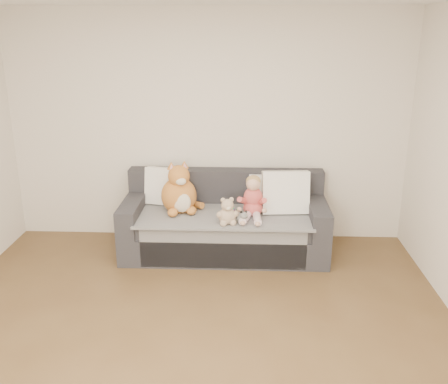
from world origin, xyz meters
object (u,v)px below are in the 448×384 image
at_px(plush_cat, 179,193).
at_px(sippy_cup, 233,211).
at_px(sofa, 225,224).
at_px(toddler, 253,200).
at_px(teddy_bear, 227,213).

xyz_separation_m(plush_cat, sippy_cup, (0.58, -0.12, -0.16)).
height_order(sofa, sippy_cup, sofa).
relative_size(toddler, sippy_cup, 4.19).
bearing_deg(sofa, toddler, -27.57).
bearing_deg(teddy_bear, sofa, 82.38).
distance_m(sofa, teddy_bear, 0.48).
bearing_deg(sofa, sippy_cup, -61.32).
distance_m(sofa, sippy_cup, 0.29).
height_order(sofa, teddy_bear, sofa).
bearing_deg(sofa, plush_cat, -174.75).
height_order(toddler, sippy_cup, toddler).
distance_m(plush_cat, teddy_bear, 0.64).
bearing_deg(sippy_cup, sofa, 118.68).
bearing_deg(toddler, plush_cat, 177.40).
distance_m(sofa, toddler, 0.49).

